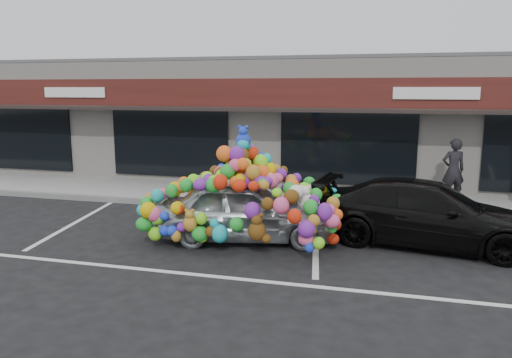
# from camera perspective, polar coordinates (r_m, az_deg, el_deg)

# --- Properties ---
(ground) EXTENTS (90.00, 90.00, 0.00)m
(ground) POSITION_cam_1_polar(r_m,az_deg,el_deg) (11.54, -7.29, -6.34)
(ground) COLOR black
(ground) RESTS_ON ground
(shop_building) EXTENTS (24.00, 7.20, 4.31)m
(shop_building) POSITION_cam_1_polar(r_m,az_deg,el_deg) (19.17, 2.13, 6.95)
(shop_building) COLOR silver
(shop_building) RESTS_ON ground
(sidewalk) EXTENTS (26.00, 3.00, 0.15)m
(sidewalk) POSITION_cam_1_polar(r_m,az_deg,el_deg) (15.18, -1.63, -1.91)
(sidewalk) COLOR gray
(sidewalk) RESTS_ON ground
(kerb) EXTENTS (26.00, 0.18, 0.16)m
(kerb) POSITION_cam_1_polar(r_m,az_deg,el_deg) (13.78, -3.39, -3.18)
(kerb) COLOR slate
(kerb) RESTS_ON ground
(parking_stripe_left) EXTENTS (0.73, 4.37, 0.01)m
(parking_stripe_left) POSITION_cam_1_polar(r_m,az_deg,el_deg) (13.21, -19.98, -4.72)
(parking_stripe_left) COLOR silver
(parking_stripe_left) RESTS_ON ground
(parking_stripe_mid) EXTENTS (0.73, 4.37, 0.01)m
(parking_stripe_mid) POSITION_cam_1_polar(r_m,az_deg,el_deg) (11.02, 6.84, -7.11)
(parking_stripe_mid) COLOR silver
(parking_stripe_mid) RESTS_ON ground
(lane_line) EXTENTS (14.00, 0.12, 0.01)m
(lane_line) POSITION_cam_1_polar(r_m,az_deg,el_deg) (8.86, -0.73, -11.47)
(lane_line) COLOR silver
(lane_line) RESTS_ON ground
(toy_car) EXTENTS (2.85, 4.46, 2.43)m
(toy_car) POSITION_cam_1_polar(r_m,az_deg,el_deg) (10.88, -1.25, -2.78)
(toy_car) COLOR #A1A6AB
(toy_car) RESTS_ON ground
(black_sedan) EXTENTS (2.62, 4.93, 1.36)m
(black_sedan) POSITION_cam_1_polar(r_m,az_deg,el_deg) (11.19, 19.00, -3.75)
(black_sedan) COLOR black
(black_sedan) RESTS_ON ground
(pedestrian_a) EXTENTS (0.74, 0.60, 1.78)m
(pedestrian_a) POSITION_cam_1_polar(r_m,az_deg,el_deg) (14.99, 21.61, 0.96)
(pedestrian_a) COLOR #242329
(pedestrian_a) RESTS_ON sidewalk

